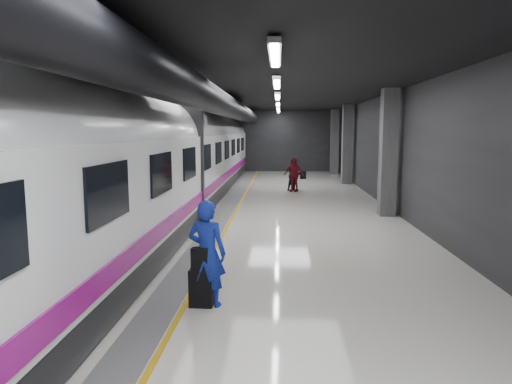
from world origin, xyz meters
name	(u,v)px	position (x,y,z in m)	size (l,w,h in m)	color
ground	(258,225)	(0.00, 0.00, 0.00)	(40.00, 40.00, 0.00)	silver
platform_hall	(250,116)	(-0.29, 0.96, 3.54)	(10.02, 40.02, 4.51)	black
train	(157,161)	(-3.25, 0.00, 2.07)	(3.05, 38.00, 4.05)	black
traveler_main	(207,253)	(-0.55, -6.81, 0.93)	(0.68, 0.45, 1.87)	#1A35C5
suitcase_main	(201,288)	(-0.65, -6.87, 0.33)	(0.40, 0.26, 0.66)	black
shoulder_bag	(200,259)	(-0.66, -6.90, 0.85)	(0.29, 0.15, 0.39)	black
traveler_far_a	(294,175)	(1.46, 8.63, 0.80)	(0.78, 0.61, 1.61)	black
traveler_far_b	(294,175)	(1.42, 8.35, 0.85)	(1.00, 0.42, 1.70)	maroon
suitcase_far	(303,175)	(2.19, 14.39, 0.25)	(0.34, 0.22, 0.50)	black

